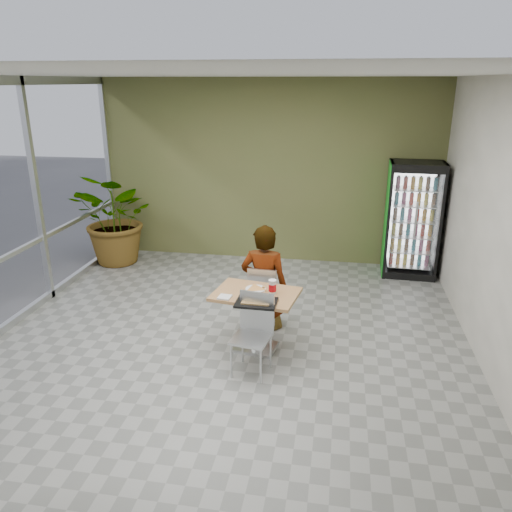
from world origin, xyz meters
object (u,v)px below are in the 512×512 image
(dining_table, at_px, (256,309))
(chair_far, at_px, (263,292))
(beverage_fridge, at_px, (412,220))
(seated_woman, at_px, (264,287))
(soda_cup, at_px, (272,287))
(cafeteria_tray, at_px, (256,303))
(potted_plant, at_px, (118,218))
(chair_near, at_px, (254,326))

(dining_table, relative_size, chair_far, 1.26)
(dining_table, relative_size, beverage_fridge, 0.57)
(seated_woman, bearing_deg, chair_far, 85.75)
(soda_cup, bearing_deg, cafeteria_tray, -113.60)
(potted_plant, bearing_deg, cafeteria_tray, -44.61)
(chair_near, xyz_separation_m, cafeteria_tray, (0.00, 0.14, 0.23))
(chair_near, xyz_separation_m, potted_plant, (-2.99, 3.09, 0.30))
(chair_far, height_order, chair_near, chair_near)
(dining_table, distance_m, seated_woman, 0.63)
(chair_near, xyz_separation_m, soda_cup, (0.14, 0.46, 0.30))
(dining_table, distance_m, potted_plant, 3.96)
(dining_table, height_order, chair_far, chair_far)
(beverage_fridge, bearing_deg, potted_plant, -174.37)
(seated_woman, distance_m, potted_plant, 3.57)
(chair_far, xyz_separation_m, beverage_fridge, (2.13, 2.36, 0.45))
(soda_cup, distance_m, cafeteria_tray, 0.36)
(beverage_fridge, bearing_deg, cafeteria_tray, -120.36)
(beverage_fridge, bearing_deg, chair_far, -129.92)
(potted_plant, bearing_deg, seated_woman, -34.49)
(chair_near, bearing_deg, dining_table, 107.41)
(chair_far, relative_size, soda_cup, 5.05)
(chair_near, height_order, soda_cup, soda_cup)
(dining_table, distance_m, beverage_fridge, 3.66)
(cafeteria_tray, bearing_deg, chair_near, -90.29)
(chair_near, bearing_deg, soda_cup, 83.13)
(soda_cup, relative_size, cafeteria_tray, 0.37)
(chair_near, distance_m, soda_cup, 0.57)
(dining_table, bearing_deg, beverage_fridge, 54.11)
(soda_cup, bearing_deg, chair_near, -107.00)
(seated_woman, bearing_deg, beverage_fridge, -129.07)
(chair_near, relative_size, soda_cup, 5.35)
(dining_table, distance_m, chair_near, 0.45)
(beverage_fridge, bearing_deg, soda_cup, -121.24)
(dining_table, height_order, seated_woman, seated_woman)
(cafeteria_tray, xyz_separation_m, potted_plant, (-2.99, 2.95, 0.07))
(chair_far, distance_m, cafeteria_tray, 0.93)
(potted_plant, bearing_deg, chair_far, -35.07)
(dining_table, xyz_separation_m, seated_woman, (0.00, 0.63, 0.02))
(seated_woman, height_order, soda_cup, seated_woman)
(seated_woman, relative_size, potted_plant, 1.03)
(chair_near, xyz_separation_m, beverage_fridge, (2.08, 3.39, 0.42))
(seated_woman, xyz_separation_m, beverage_fridge, (2.13, 2.32, 0.40))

